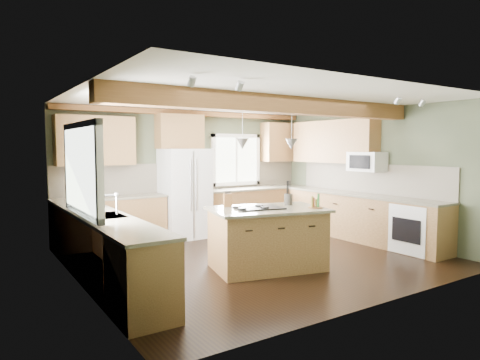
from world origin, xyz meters
TOP-DOWN VIEW (x-y plane):
  - floor at (0.00, 0.00)m, footprint 5.60×5.60m
  - ceiling at (0.00, 0.00)m, footprint 5.60×5.60m
  - wall_back at (0.00, 2.50)m, footprint 5.60×0.00m
  - wall_left at (-2.80, 0.00)m, footprint 0.00×5.00m
  - wall_right at (2.80, 0.00)m, footprint 0.00×5.00m
  - ceiling_beam at (0.00, -0.59)m, footprint 5.55×0.26m
  - soffit_trim at (0.00, 2.40)m, footprint 5.55×0.20m
  - backsplash_back at (0.00, 2.48)m, footprint 5.58×0.03m
  - backsplash_right at (2.78, 0.05)m, footprint 0.03×3.70m
  - base_cab_back_left at (-1.79, 2.20)m, footprint 2.02×0.60m
  - counter_back_left at (-1.79, 2.20)m, footprint 2.06×0.64m
  - base_cab_back_right at (1.49, 2.20)m, footprint 2.62×0.60m
  - counter_back_right at (1.49, 2.20)m, footprint 2.66×0.64m
  - base_cab_left at (-2.50, 0.05)m, footprint 0.60×3.70m
  - counter_left at (-2.50, 0.05)m, footprint 0.64×3.74m
  - base_cab_right at (2.50, 0.05)m, footprint 0.60×3.70m
  - counter_right at (2.50, 0.05)m, footprint 0.64×3.74m
  - upper_cab_back_left at (-1.99, 2.33)m, footprint 1.40×0.35m
  - upper_cab_over_fridge at (-0.30, 2.33)m, footprint 0.96×0.35m
  - upper_cab_right at (2.62, 0.90)m, footprint 0.35×2.20m
  - upper_cab_back_corner at (2.30, 2.33)m, footprint 0.90×0.35m
  - window_left at (-2.78, 0.05)m, footprint 0.04×1.60m
  - window_back at (1.15, 2.48)m, footprint 1.10×0.04m
  - sink at (-2.50, 0.05)m, footprint 0.50×0.65m
  - faucet at (-2.32, 0.05)m, footprint 0.02×0.02m
  - dishwasher at (-2.49, -1.25)m, footprint 0.60×0.60m
  - oven at (2.49, -1.25)m, footprint 0.60×0.72m
  - microwave at (2.58, -0.05)m, footprint 0.40×0.70m
  - pendant_left at (-0.63, -0.50)m, footprint 0.18×0.18m
  - pendant_right at (0.14, -0.68)m, footprint 0.18×0.18m
  - refrigerator at (-0.30, 2.12)m, footprint 0.90×0.74m
  - island at (-0.24, -0.59)m, footprint 1.77×1.31m
  - island_top at (-0.24, -0.59)m, footprint 1.89×1.43m
  - cooktop at (-0.37, -0.56)m, footprint 0.77×0.60m
  - knife_block at (-0.66, -0.12)m, footprint 0.14×0.12m
  - utensil_crock at (0.26, -0.47)m, footprint 0.15×0.15m
  - bottle_tray at (0.38, -0.96)m, footprint 0.22×0.22m

SIDE VIEW (x-z plane):
  - floor at x=0.00m, z-range 0.00..0.00m
  - dishwasher at x=-2.49m, z-range 0.01..0.85m
  - oven at x=2.49m, z-range 0.01..0.85m
  - base_cab_back_left at x=-1.79m, z-range 0.00..0.88m
  - base_cab_back_right at x=1.49m, z-range 0.00..0.88m
  - base_cab_left at x=-2.50m, z-range 0.00..0.88m
  - base_cab_right at x=2.50m, z-range 0.00..0.88m
  - island at x=-0.24m, z-range 0.00..0.88m
  - counter_back_left at x=-1.79m, z-range 0.88..0.92m
  - counter_back_right at x=1.49m, z-range 0.88..0.92m
  - counter_left at x=-2.50m, z-range 0.88..0.92m
  - counter_right at x=2.50m, z-range 0.88..0.92m
  - refrigerator at x=-0.30m, z-range 0.00..1.80m
  - island_top at x=-0.24m, z-range 0.88..0.92m
  - sink at x=-2.50m, z-range 0.89..0.92m
  - cooktop at x=-0.37m, z-range 0.92..0.94m
  - utensil_crock at x=0.26m, z-range 0.92..1.09m
  - knife_block at x=-0.66m, z-range 0.92..1.12m
  - bottle_tray at x=0.38m, z-range 0.92..1.12m
  - faucet at x=-2.32m, z-range 0.91..1.19m
  - backsplash_back at x=0.00m, z-range 0.92..1.50m
  - backsplash_right at x=2.78m, z-range 0.92..1.50m
  - wall_back at x=0.00m, z-range -1.50..4.10m
  - wall_left at x=-2.80m, z-range -1.20..3.80m
  - wall_right at x=2.80m, z-range -1.20..3.80m
  - window_back at x=1.15m, z-range 1.05..2.05m
  - window_left at x=-2.78m, z-range 1.02..2.08m
  - microwave at x=2.58m, z-range 1.36..1.74m
  - pendant_left at x=-0.63m, z-range 1.80..1.96m
  - pendant_right at x=0.14m, z-range 1.80..1.96m
  - upper_cab_back_left at x=-1.99m, z-range 1.50..2.40m
  - upper_cab_right at x=2.62m, z-range 1.50..2.40m
  - upper_cab_back_corner at x=2.30m, z-range 1.50..2.40m
  - upper_cab_over_fridge at x=-0.30m, z-range 1.80..2.50m
  - ceiling_beam at x=0.00m, z-range 2.34..2.60m
  - soffit_trim at x=0.00m, z-range 2.49..2.59m
  - ceiling at x=0.00m, z-range 2.60..2.60m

